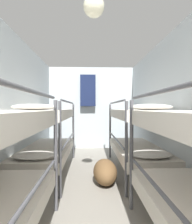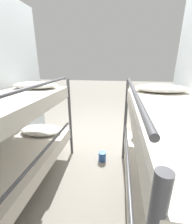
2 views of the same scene
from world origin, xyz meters
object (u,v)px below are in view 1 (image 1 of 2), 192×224
object	(u,v)px
duffel_bag	(105,172)
hanging_coat	(88,91)
bunk_stack_left_far	(46,133)
bunk_stack_right_far	(138,132)

from	to	relation	value
duffel_bag	hanging_coat	size ratio (longest dim) A/B	0.68
duffel_bag	bunk_stack_left_far	bearing A→B (deg)	156.17
bunk_stack_left_far	bunk_stack_right_far	xyz separation A→B (m)	(1.67, 0.00, 0.00)
bunk_stack_left_far	duffel_bag	world-z (taller)	bunk_stack_left_far
bunk_stack_left_far	hanging_coat	size ratio (longest dim) A/B	2.13
bunk_stack_right_far	duffel_bag	xyz separation A→B (m)	(-0.64, -0.45, -0.56)
hanging_coat	bunk_stack_right_far	bearing A→B (deg)	-63.53
bunk_stack_left_far	bunk_stack_right_far	bearing A→B (deg)	0.00
hanging_coat	bunk_stack_left_far	bearing A→B (deg)	-111.30
bunk_stack_right_far	hanging_coat	bearing A→B (deg)	116.47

